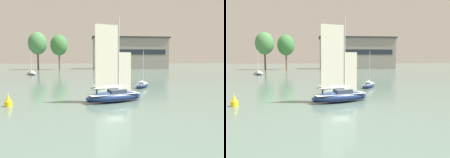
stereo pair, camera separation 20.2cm
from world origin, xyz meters
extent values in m
plane|color=slate|center=(0.00, 0.00, 0.00)|extent=(400.00, 400.00, 0.00)
cube|color=gray|center=(20.67, 92.97, 8.62)|extent=(41.98, 13.42, 17.24)
cube|color=#1E2833|center=(20.67, 86.20, 9.48)|extent=(37.78, 0.10, 2.76)
cube|color=#2D2D33|center=(20.67, 92.97, 17.59)|extent=(43.18, 14.62, 0.70)
cylinder|color=brown|center=(-18.72, 88.66, 5.01)|extent=(0.80, 0.80, 10.02)
ellipsoid|color=#3D7A3D|center=(-18.72, 88.66, 13.06)|extent=(9.02, 9.02, 11.03)
cylinder|color=#4C3828|center=(-29.69, 88.11, 5.33)|extent=(0.85, 0.85, 10.66)
ellipsoid|color=#477F47|center=(-29.69, 88.11, 13.88)|extent=(9.59, 9.59, 11.73)
ellipsoid|color=navy|center=(0.00, 0.00, 0.75)|extent=(9.21, 5.07, 1.51)
ellipsoid|color=#19234C|center=(0.00, 0.00, 0.34)|extent=(9.31, 5.12, 0.18)
cube|color=silver|center=(0.00, 0.00, 1.20)|extent=(8.08, 4.37, 0.06)
cube|color=#333D4C|center=(0.42, 0.14, 1.54)|extent=(2.90, 2.41, 0.62)
cylinder|color=silver|center=(0.68, 0.22, 6.78)|extent=(0.18, 0.18, 11.10)
cylinder|color=silver|center=(-1.23, -0.39, 2.12)|extent=(3.85, 1.36, 0.15)
cube|color=silver|center=(-1.07, -0.34, 6.67)|extent=(3.51, 1.15, 9.10)
cube|color=silver|center=(1.70, 0.54, 4.28)|extent=(1.87, 0.62, 6.10)
cylinder|color=#232838|center=(-2.63, -0.53, 1.65)|extent=(0.25, 0.25, 0.85)
cylinder|color=#262628|center=(-2.63, -0.53, 2.40)|extent=(0.43, 0.43, 0.65)
sphere|color=tan|center=(-2.63, -0.53, 2.85)|extent=(0.24, 0.24, 0.24)
ellipsoid|color=navy|center=(8.01, 14.57, 0.48)|extent=(4.49, 5.59, 0.96)
ellipsoid|color=#19234C|center=(8.01, 14.57, 0.22)|extent=(4.54, 5.65, 0.12)
cube|color=#BCB7A8|center=(8.01, 14.57, 0.78)|extent=(3.90, 4.89, 0.06)
cube|color=silver|center=(8.17, 14.80, 1.01)|extent=(1.81, 1.94, 0.40)
cylinder|color=silver|center=(8.26, 14.94, 4.35)|extent=(0.11, 0.11, 7.09)
cylinder|color=silver|center=(7.55, 13.88, 1.37)|extent=(1.51, 2.17, 0.10)
cylinder|color=white|center=(7.55, 13.88, 1.44)|extent=(1.41, 1.99, 0.15)
ellipsoid|color=silver|center=(-24.99, 53.53, 0.57)|extent=(5.58, 6.41, 1.13)
ellipsoid|color=#19234C|center=(-24.99, 53.53, 0.26)|extent=(5.63, 6.48, 0.14)
cube|color=silver|center=(-24.99, 53.53, 0.91)|extent=(4.85, 5.60, 0.06)
cube|color=beige|center=(-24.78, 53.27, 1.17)|extent=(2.18, 2.28, 0.47)
cylinder|color=silver|center=(-24.66, 53.11, 5.11)|extent=(0.13, 0.13, 8.34)
cylinder|color=silver|center=(-25.58, 54.29, 1.61)|extent=(1.94, 2.44, 0.11)
cylinder|color=white|center=(-25.58, 54.29, 1.69)|extent=(1.81, 2.24, 0.18)
ellipsoid|color=silver|center=(-0.87, 15.39, 0.48)|extent=(4.97, 5.30, 0.97)
ellipsoid|color=#19234C|center=(-0.87, 15.39, 0.22)|extent=(5.02, 5.36, 0.12)
cube|color=#BCB7A8|center=(-0.87, 15.39, 0.78)|extent=(4.33, 4.63, 0.06)
cube|color=#333D4C|center=(-0.68, 15.60, 1.01)|extent=(1.89, 1.93, 0.40)
cylinder|color=silver|center=(-0.57, 15.73, 4.36)|extent=(0.11, 0.11, 7.11)
cylinder|color=silver|center=(-1.42, 14.78, 1.38)|extent=(1.77, 1.98, 0.10)
cylinder|color=silver|center=(-1.42, 14.78, 1.45)|extent=(1.65, 1.82, 0.15)
cylinder|color=yellow|center=(-14.53, -1.47, 0.35)|extent=(0.95, 0.95, 0.71)
cone|color=yellow|center=(-14.53, -1.47, 1.14)|extent=(0.71, 0.71, 0.87)
sphere|color=#F2F266|center=(-14.53, -1.47, 1.66)|extent=(0.16, 0.16, 0.16)
camera|label=1|loc=(-4.00, -31.68, 6.59)|focal=35.00mm
camera|label=2|loc=(-3.80, -31.70, 6.59)|focal=35.00mm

